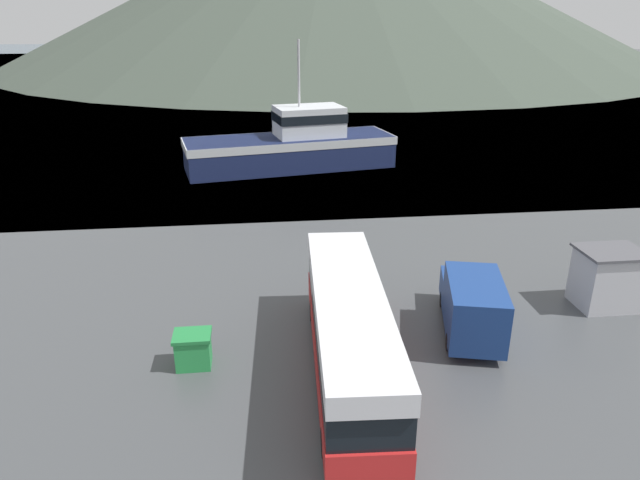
% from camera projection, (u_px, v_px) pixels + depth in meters
% --- Properties ---
extents(water_surface, '(240.00, 240.00, 0.00)m').
position_uv_depth(water_surface, '(261.00, 65.00, 147.05)').
color(water_surface, '#3D5160').
rests_on(water_surface, ground).
extents(tour_bus, '(3.10, 11.73, 3.36)m').
position_uv_depth(tour_bus, '(349.00, 329.00, 20.23)').
color(tour_bus, red).
rests_on(tour_bus, ground).
extents(delivery_van, '(3.46, 6.10, 2.53)m').
position_uv_depth(delivery_van, '(472.00, 303.00, 23.20)').
color(delivery_van, navy).
rests_on(delivery_van, ground).
extents(fishing_boat, '(18.19, 8.45, 10.43)m').
position_uv_depth(fishing_boat, '(293.00, 145.00, 48.28)').
color(fishing_boat, '#19234C').
rests_on(fishing_boat, water_surface).
extents(storage_bin, '(1.39, 1.15, 1.34)m').
position_uv_depth(storage_bin, '(193.00, 349.00, 21.20)').
color(storage_bin, green).
rests_on(storage_bin, ground).
extents(dock_kiosk, '(2.78, 2.21, 2.70)m').
position_uv_depth(dock_kiosk, '(607.00, 278.00, 25.35)').
color(dock_kiosk, '#B2B2B7').
rests_on(dock_kiosk, ground).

